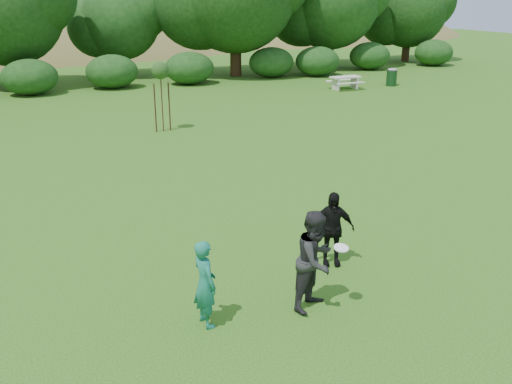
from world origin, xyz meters
The scene contains 11 objects.
ground centered at (0.00, 0.00, 0.00)m, with size 120.00×120.00×0.00m, color #19470C.
player_teal centered at (-2.42, -0.14, 0.80)m, with size 0.58×0.38×1.60m, color #176B58.
player_grey centered at (-0.38, -0.42, 0.95)m, with size 0.92×0.72×1.89m, color #252527.
player_black centered at (0.81, 0.94, 0.82)m, with size 0.96×0.40×1.64m, color black.
trash_can_near centered at (16.99, 20.06, 0.45)m, with size 0.60×0.60×0.90m, color #133517.
frisbee centered at (-0.03, -0.69, 1.24)m, with size 0.27×0.27×0.08m.
sapling centered at (0.97, 14.33, 2.42)m, with size 0.70×0.70×2.85m.
picnic_table centered at (13.72, 20.15, 0.52)m, with size 1.80×1.48×0.76m.
trash_can_lidded centered at (17.15, 20.21, 0.54)m, with size 0.60×0.60×1.05m.
hillside centered at (-0.56, 68.45, -11.97)m, with size 150.00×72.00×52.00m.
tree_row centered at (3.23, 28.68, 4.87)m, with size 53.92×10.38×9.62m.
Camera 1 is at (-5.26, -8.42, 5.57)m, focal length 40.00 mm.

